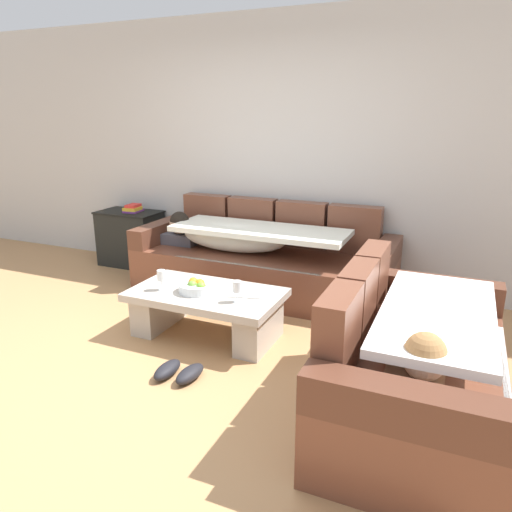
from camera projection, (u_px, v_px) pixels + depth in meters
The scene contains 12 objects.
ground_plane at pixel (160, 362), 3.52m from camera, with size 14.00×14.00×0.00m, color #B08051.
back_wall at pixel (271, 152), 5.02m from camera, with size 9.00×0.10×2.70m, color #BCBCB9.
couch_along_wall at pixel (259, 260), 4.81m from camera, with size 2.54×0.92×0.88m.
couch_near_window at pixel (415, 363), 2.83m from camera, with size 0.92×1.74×0.88m.
coffee_table at pixel (207, 308), 3.87m from camera, with size 1.20×0.68×0.38m.
fruit_bowl at pixel (196, 287), 3.81m from camera, with size 0.28×0.28×0.10m.
wine_glass_near_left at pixel (161, 276), 3.83m from camera, with size 0.07×0.07×0.17m.
wine_glass_near_right at pixel (237, 287), 3.58m from camera, with size 0.07×0.07×0.17m.
open_magazine at pixel (248, 293), 3.78m from camera, with size 0.28×0.21×0.01m, color white.
side_cabinet at pixel (131, 238), 5.68m from camera, with size 0.72×0.44×0.64m.
book_stack_on_cabinet at pixel (133, 209), 5.56m from camera, with size 0.19×0.23×0.09m.
pair_of_shoes at pixel (179, 372), 3.29m from camera, with size 0.30×0.29×0.09m.
Camera 1 is at (1.90, -2.60, 1.75)m, focal length 33.86 mm.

